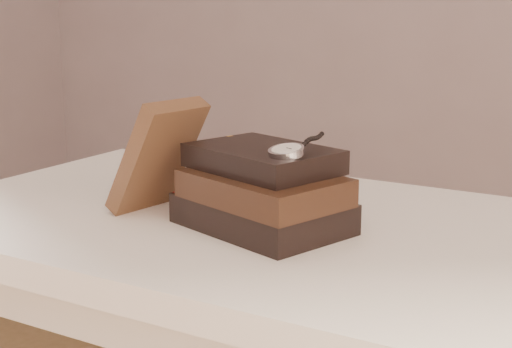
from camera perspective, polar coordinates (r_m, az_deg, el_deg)
The scene contains 5 objects.
table at distance 1.11m, azimuth -0.09°, elevation -7.82°, with size 1.00×0.60×0.75m.
book_stack at distance 1.01m, azimuth 0.54°, elevation -1.35°, with size 0.26×0.22×0.11m.
journal at distance 1.09m, azimuth -7.51°, elevation 1.37°, with size 0.03×0.11×0.18m, color #3F2618.
pocket_watch at distance 0.95m, azimuth 2.56°, elevation 1.87°, with size 0.06×0.15×0.02m.
eyeglasses at distance 1.12m, azimuth 0.63°, elevation 0.61°, with size 0.12×0.13×0.04m.
Camera 1 is at (0.52, -0.55, 1.05)m, focal length 52.45 mm.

